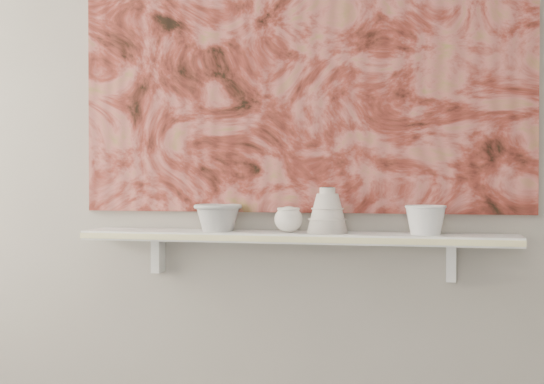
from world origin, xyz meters
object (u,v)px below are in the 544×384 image
(painting, at_px, (299,46))
(cup_cream, at_px, (288,219))
(bell_vessel, at_px, (327,210))
(bowl_white, at_px, (425,220))
(shelf, at_px, (294,237))
(bowl_grey, at_px, (218,217))

(painting, height_order, cup_cream, painting)
(painting, xyz_separation_m, bell_vessel, (0.11, -0.08, -0.54))
(painting, xyz_separation_m, cup_cream, (-0.02, -0.08, -0.57))
(cup_cream, distance_m, bowl_white, 0.43)
(bell_vessel, xyz_separation_m, bowl_white, (0.30, 0.00, -0.03))
(shelf, bearing_deg, cup_cream, 180.00)
(bell_vessel, distance_m, bowl_white, 0.31)
(cup_cream, bearing_deg, bowl_grey, 180.00)
(bell_vessel, bearing_deg, painting, 143.21)
(shelf, height_order, bell_vessel, bell_vessel)
(painting, distance_m, bowl_grey, 0.62)
(bell_vessel, bearing_deg, bowl_grey, 180.00)
(bowl_white, bearing_deg, bowl_grey, 180.00)
(painting, relative_size, bowl_white, 11.83)
(shelf, xyz_separation_m, bowl_grey, (-0.25, 0.00, 0.06))
(shelf, distance_m, cup_cream, 0.06)
(painting, height_order, bowl_grey, painting)
(bowl_grey, height_order, bowl_white, same)
(shelf, height_order, bowl_white, bowl_white)
(shelf, relative_size, cup_cream, 15.43)
(bowl_grey, relative_size, cup_cream, 1.75)
(bowl_grey, height_order, cup_cream, bowl_grey)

